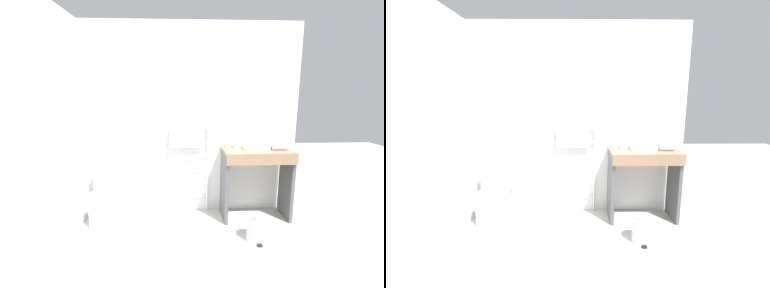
% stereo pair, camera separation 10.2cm
% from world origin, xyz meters
% --- Properties ---
extents(ground_plane, '(12.00, 12.00, 0.00)m').
position_xyz_m(ground_plane, '(0.00, 0.00, 0.00)').
color(ground_plane, '#B2AFA8').
extents(wall_back, '(2.85, 0.12, 2.44)m').
position_xyz_m(wall_back, '(0.00, 1.51, 1.22)').
color(wall_back, white).
rests_on(wall_back, ground_plane).
extents(wall_side, '(0.12, 2.15, 2.44)m').
position_xyz_m(wall_side, '(-1.37, 0.73, 1.22)').
color(wall_side, white).
rests_on(wall_side, ground_plane).
extents(toilet, '(0.41, 0.56, 0.79)m').
position_xyz_m(toilet, '(-0.99, 1.11, 0.31)').
color(toilet, white).
rests_on(toilet, ground_plane).
extents(towel_radiator, '(0.58, 0.06, 1.18)m').
position_xyz_m(towel_radiator, '(-0.02, 1.40, 0.86)').
color(towel_radiator, silver).
rests_on(towel_radiator, ground_plane).
extents(vanity_counter, '(0.84, 0.47, 0.89)m').
position_xyz_m(vanity_counter, '(0.85, 1.20, 0.59)').
color(vanity_counter, '#84664C').
rests_on(vanity_counter, ground_plane).
extents(sink_basin, '(0.34, 0.34, 0.06)m').
position_xyz_m(sink_basin, '(0.85, 1.24, 0.93)').
color(sink_basin, white).
rests_on(sink_basin, vanity_counter).
extents(faucet, '(0.02, 0.10, 0.13)m').
position_xyz_m(faucet, '(0.85, 1.40, 0.98)').
color(faucet, silver).
rests_on(faucet, vanity_counter).
extents(cup_near_wall, '(0.08, 0.08, 0.09)m').
position_xyz_m(cup_near_wall, '(0.52, 1.36, 0.94)').
color(cup_near_wall, white).
rests_on(cup_near_wall, vanity_counter).
extents(cup_near_edge, '(0.08, 0.08, 0.09)m').
position_xyz_m(cup_near_edge, '(0.61, 1.30, 0.94)').
color(cup_near_edge, white).
rests_on(cup_near_edge, vanity_counter).
extents(hair_dryer, '(0.23, 0.19, 0.08)m').
position_xyz_m(hair_dryer, '(1.12, 1.19, 0.93)').
color(hair_dryer, white).
rests_on(hair_dryer, vanity_counter).
extents(trash_bin, '(0.22, 0.25, 0.32)m').
position_xyz_m(trash_bin, '(0.72, 0.67, 0.14)').
color(trash_bin, '#B7B7BC').
rests_on(trash_bin, ground_plane).
extents(bath_mat, '(0.56, 0.36, 0.01)m').
position_xyz_m(bath_mat, '(-0.89, 0.53, 0.01)').
color(bath_mat, '#B2BCCC').
rests_on(bath_mat, ground_plane).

